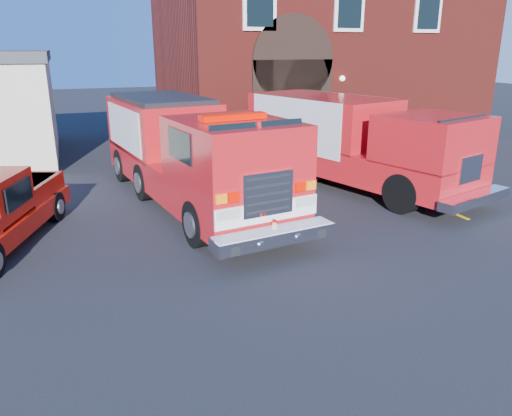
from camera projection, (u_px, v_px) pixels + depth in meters
name	position (u px, v px, depth m)	size (l,w,h in m)	color
ground	(238.00, 245.00, 11.89)	(100.00, 100.00, 0.00)	black
parking_stripe_near	(432.00, 204.00, 14.97)	(0.12, 3.00, 0.01)	yellow
parking_stripe_mid	(376.00, 180.00, 17.64)	(0.12, 3.00, 0.01)	yellow
parking_stripe_far	(334.00, 163.00, 20.31)	(0.12, 3.00, 0.01)	yellow
fire_station	(314.00, 52.00, 26.04)	(15.20, 10.20, 8.45)	maroon
fire_engine	(189.00, 152.00, 14.61)	(4.02, 10.06, 3.01)	black
secondary_truck	(352.00, 139.00, 16.65)	(5.12, 9.25, 2.87)	black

